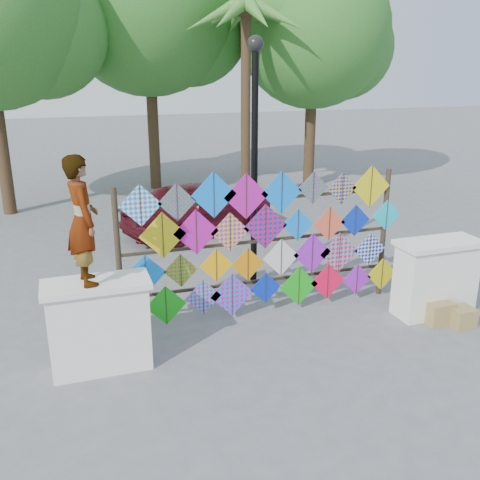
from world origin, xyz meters
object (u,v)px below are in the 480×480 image
Objects in this scene: vendor_woman at (82,221)px; lamppost at (255,142)px; sedan at (200,207)px; kite_rack at (266,243)px.

lamppost is at bearing -63.56° from vendor_woman.
vendor_woman is 0.43× the size of sedan.
lamppost is (3.09, 2.20, 0.57)m from vendor_woman.
kite_rack is 1.09× the size of lamppost.
lamppost is (0.24, 1.27, 1.46)m from kite_rack.
vendor_woman is 3.84m from lamppost.
kite_rack is at bearing 160.40° from sedan.
sedan is at bearing -36.22° from vendor_woman.
vendor_woman reaches higher than kite_rack.
kite_rack is 1.26× the size of sedan.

